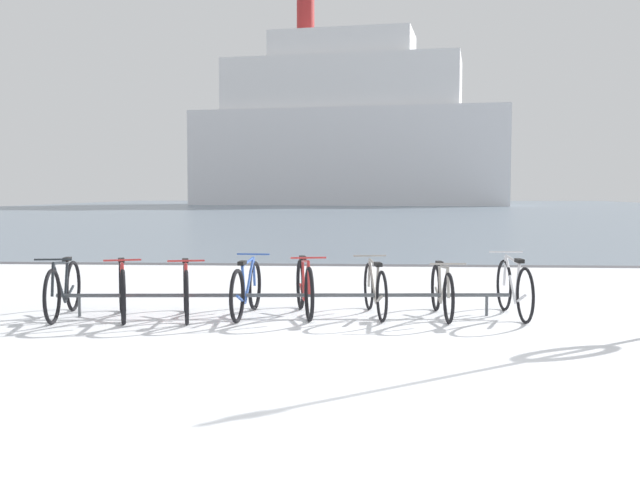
# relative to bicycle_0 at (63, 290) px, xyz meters

# --- Properties ---
(ground) EXTENTS (80.00, 132.00, 0.08)m
(ground) POSITION_rel_bicycle_0_xyz_m (3.81, 50.95, -0.41)
(ground) COLOR white
(bike_rack) EXTENTS (6.02, 0.49, 0.31)m
(bike_rack) POSITION_rel_bicycle_0_xyz_m (2.89, 0.28, -0.10)
(bike_rack) COLOR #4C5156
(bike_rack) RESTS_ON ground
(bicycle_0) EXTENTS (0.46, 1.71, 0.82)m
(bicycle_0) POSITION_rel_bicycle_0_xyz_m (0.00, 0.00, 0.00)
(bicycle_0) COLOR black
(bicycle_0) RESTS_ON ground
(bicycle_1) EXTENTS (0.68, 1.60, 0.82)m
(bicycle_1) POSITION_rel_bicycle_0_xyz_m (0.80, -0.01, -0.00)
(bicycle_1) COLOR black
(bicycle_1) RESTS_ON ground
(bicycle_2) EXTENTS (0.57, 1.63, 0.81)m
(bicycle_2) POSITION_rel_bicycle_0_xyz_m (1.63, 0.04, -0.01)
(bicycle_2) COLOR black
(bicycle_2) RESTS_ON ground
(bicycle_3) EXTENTS (0.46, 1.72, 0.80)m
(bicycle_3) POSITION_rel_bicycle_0_xyz_m (2.40, 0.26, -0.01)
(bicycle_3) COLOR black
(bicycle_3) RESTS_ON ground
(bicycle_4) EXTENTS (0.51, 1.68, 0.82)m
(bicycle_4) POSITION_rel_bicycle_0_xyz_m (3.16, 0.39, 0.00)
(bicycle_4) COLOR black
(bicycle_4) RESTS_ON ground
(bicycle_5) EXTENTS (0.46, 1.62, 0.78)m
(bicycle_5) POSITION_rel_bicycle_0_xyz_m (4.10, 0.41, -0.02)
(bicycle_5) COLOR black
(bicycle_5) RESTS_ON ground
(bicycle_6) EXTENTS (0.46, 1.64, 0.76)m
(bicycle_6) POSITION_rel_bicycle_0_xyz_m (4.99, 0.35, -0.03)
(bicycle_6) COLOR black
(bicycle_6) RESTS_ON ground
(bicycle_7) EXTENTS (0.46, 1.71, 0.84)m
(bicycle_7) POSITION_rel_bicycle_0_xyz_m (5.94, 0.43, 0.01)
(bicycle_7) COLOR black
(bicycle_7) RESTS_ON ground
(ferry_ship) EXTENTS (38.79, 17.52, 25.67)m
(ferry_ship) POSITION_rel_bicycle_0_xyz_m (1.71, 79.97, 8.26)
(ferry_ship) COLOR white
(ferry_ship) RESTS_ON ground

